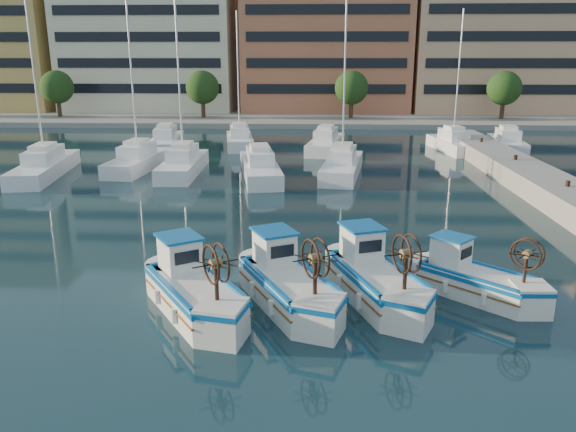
# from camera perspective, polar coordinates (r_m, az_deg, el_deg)

# --- Properties ---
(ground) EXTENTS (300.00, 300.00, 0.00)m
(ground) POSITION_cam_1_polar(r_m,az_deg,el_deg) (17.34, 3.64, -10.79)
(ground) COLOR #193641
(ground) RESTS_ON ground
(waterfront) EXTENTS (180.00, 40.00, 25.60)m
(waterfront) POSITION_cam_1_polar(r_m,az_deg,el_deg) (81.17, 9.98, 18.00)
(waterfront) COLOR gray
(waterfront) RESTS_ON ground
(yacht_marina) EXTENTS (38.09, 22.04, 11.50)m
(yacht_marina) POSITION_cam_1_polar(r_m,az_deg,el_deg) (43.53, -2.50, 6.28)
(yacht_marina) COLOR white
(yacht_marina) RESTS_ON ground
(fishing_boat_a) EXTENTS (3.90, 4.61, 2.82)m
(fishing_boat_a) POSITION_cam_1_polar(r_m,az_deg,el_deg) (17.98, -9.65, -7.27)
(fishing_boat_a) COLOR white
(fishing_boat_a) RESTS_ON ground
(fishing_boat_b) EXTENTS (3.62, 4.71, 2.84)m
(fishing_boat_b) POSITION_cam_1_polar(r_m,az_deg,el_deg) (18.19, -0.06, -6.73)
(fishing_boat_b) COLOR white
(fishing_boat_b) RESTS_ON ground
(fishing_boat_c) EXTENTS (3.25, 4.74, 2.86)m
(fishing_boat_c) POSITION_cam_1_polar(r_m,az_deg,el_deg) (18.81, 8.78, -6.13)
(fishing_boat_c) COLOR white
(fishing_boat_c) RESTS_ON ground
(fishing_boat_d) EXTENTS (3.79, 3.68, 2.42)m
(fishing_boat_d) POSITION_cam_1_polar(r_m,az_deg,el_deg) (19.86, 18.33, -5.94)
(fishing_boat_d) COLOR white
(fishing_boat_d) RESTS_ON ground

